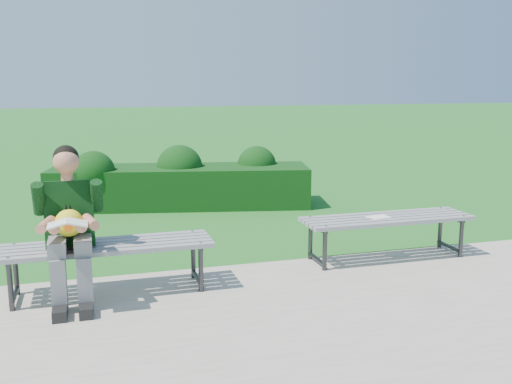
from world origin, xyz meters
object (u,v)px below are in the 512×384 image
Objects in this scene: hedge at (180,182)px; bench_right at (387,222)px; bench_left at (108,250)px; paper_sheet at (379,217)px; seated_boy at (69,221)px.

hedge reaches higher than bench_right.
paper_sheet is at bearing 4.81° from bench_left.
bench_left is 1.00× the size of bench_right.
bench_left is at bearing -108.42° from hedge.
seated_boy reaches higher than bench_left.
hedge is 3.94m from seated_boy.
seated_boy is at bearing -162.74° from bench_left.
hedge reaches higher than paper_sheet.
hedge is at bearing 116.64° from bench_right.
paper_sheet is (-0.10, -0.00, 0.06)m from bench_right.
seated_boy is at bearing -112.14° from hedge.
bench_left is 2.85m from bench_right.
seated_boy is (-0.30, -0.09, 0.30)m from bench_left.
hedge is 2.20× the size of bench_left.
hedge is at bearing 115.24° from paper_sheet.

